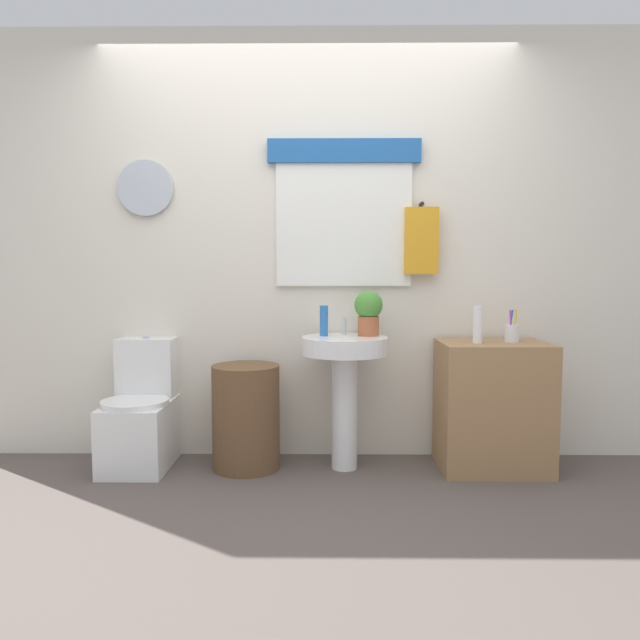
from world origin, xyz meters
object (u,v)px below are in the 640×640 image
object	(u,v)px
wooden_cabinet	(493,406)
soap_bottle	(324,321)
toilet	(141,418)
laundry_hamper	(246,417)
toothbrush_cup	(512,333)
potted_plant	(368,311)
lotion_bottle	(478,325)
pedestal_sink	(345,371)

from	to	relation	value
wooden_cabinet	soap_bottle	world-z (taller)	soap_bottle
toilet	soap_bottle	world-z (taller)	soap_bottle
toilet	laundry_hamper	world-z (taller)	toilet
soap_bottle	laundry_hamper	bearing A→B (deg)	-173.71
soap_bottle	toothbrush_cup	bearing A→B (deg)	-1.58
soap_bottle	potted_plant	world-z (taller)	potted_plant
soap_bottle	lotion_bottle	xyz separation A→B (m)	(0.87, -0.09, -0.01)
pedestal_sink	toothbrush_cup	xyz separation A→B (m)	(0.96, 0.02, 0.22)
pedestal_sink	lotion_bottle	xyz separation A→B (m)	(0.75, -0.04, 0.27)
soap_bottle	toilet	bearing A→B (deg)	-179.27
potted_plant	lotion_bottle	bearing A→B (deg)	-9.29
lotion_bottle	potted_plant	bearing A→B (deg)	170.71
potted_plant	toothbrush_cup	bearing A→B (deg)	-2.78
pedestal_sink	soap_bottle	bearing A→B (deg)	157.38
soap_bottle	lotion_bottle	size ratio (longest dim) A/B	0.84
toilet	wooden_cabinet	distance (m)	2.06
laundry_hamper	potted_plant	size ratio (longest dim) A/B	2.30
toilet	pedestal_sink	size ratio (longest dim) A/B	0.99
lotion_bottle	wooden_cabinet	bearing A→B (deg)	20.54
pedestal_sink	potted_plant	size ratio (longest dim) A/B	2.93
soap_bottle	toothbrush_cup	distance (m)	1.09
laundry_hamper	lotion_bottle	world-z (taller)	lotion_bottle
laundry_hamper	lotion_bottle	distance (m)	1.43
toilet	lotion_bottle	world-z (taller)	lotion_bottle
toilet	soap_bottle	size ratio (longest dim) A/B	4.29
toilet	wooden_cabinet	xyz separation A→B (m)	(2.06, -0.04, 0.08)
laundry_hamper	wooden_cabinet	distance (m)	1.43
soap_bottle	potted_plant	bearing A→B (deg)	2.20
soap_bottle	lotion_bottle	distance (m)	0.88
toilet	soap_bottle	xyz separation A→B (m)	(1.08, 0.01, 0.57)
pedestal_sink	toothbrush_cup	bearing A→B (deg)	1.19
toilet	potted_plant	bearing A→B (deg)	1.01
wooden_cabinet	toothbrush_cup	size ratio (longest dim) A/B	4.00
lotion_bottle	toothbrush_cup	distance (m)	0.23
wooden_cabinet	soap_bottle	size ratio (longest dim) A/B	4.18
lotion_bottle	toothbrush_cup	size ratio (longest dim) A/B	1.14
laundry_hamper	pedestal_sink	bearing A→B (deg)	-0.00
toothbrush_cup	lotion_bottle	bearing A→B (deg)	-164.31
toothbrush_cup	wooden_cabinet	bearing A→B (deg)	-169.39
toilet	potted_plant	distance (m)	1.48
toilet	wooden_cabinet	size ratio (longest dim) A/B	1.03
potted_plant	laundry_hamper	bearing A→B (deg)	-175.19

